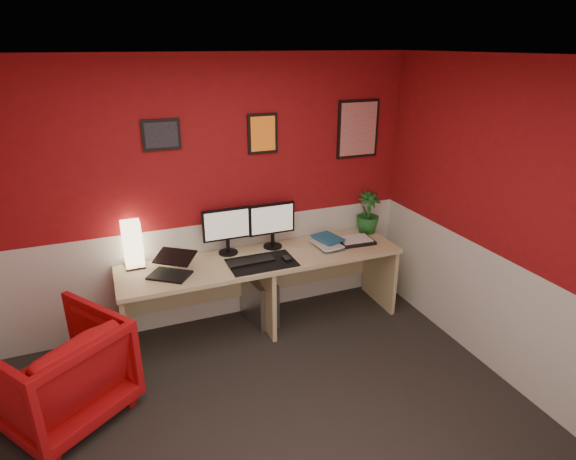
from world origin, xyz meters
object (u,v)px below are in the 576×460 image
(desk, at_px, (264,292))
(laptop, at_px, (169,264))
(potted_plant, at_px, (368,213))
(armchair, at_px, (58,372))
(shoji_lamp, at_px, (133,246))
(zen_tray, at_px, (355,241))
(monitor_right, at_px, (272,219))
(pc_tower, at_px, (259,300))
(monitor_left, at_px, (227,224))

(desk, xyz_separation_m, laptop, (-0.85, -0.06, 0.47))
(potted_plant, distance_m, armchair, 3.11)
(desk, distance_m, shoji_lamp, 1.27)
(zen_tray, distance_m, armchair, 2.79)
(shoji_lamp, bearing_deg, laptop, -49.59)
(monitor_right, height_order, pc_tower, monitor_right)
(desk, bearing_deg, monitor_right, 49.44)
(laptop, xyz_separation_m, zen_tray, (1.81, 0.06, -0.09))
(pc_tower, bearing_deg, monitor_left, 151.31)
(monitor_right, bearing_deg, zen_tray, -13.90)
(desk, relative_size, potted_plant, 6.09)
(monitor_right, bearing_deg, potted_plant, 0.19)
(zen_tray, height_order, armchair, armchair)
(monitor_right, xyz_separation_m, armchair, (-1.92, -0.77, -0.64))
(monitor_right, relative_size, potted_plant, 1.36)
(pc_tower, height_order, armchair, armchair)
(potted_plant, bearing_deg, monitor_right, -179.81)
(monitor_right, bearing_deg, monitor_left, 177.77)
(monitor_left, bearing_deg, pc_tower, -19.74)
(monitor_right, relative_size, pc_tower, 1.29)
(laptop, xyz_separation_m, monitor_right, (1.02, 0.25, 0.18))
(laptop, bearing_deg, desk, 40.72)
(monitor_left, bearing_deg, desk, -37.46)
(shoji_lamp, relative_size, monitor_left, 0.69)
(laptop, relative_size, monitor_right, 0.57)
(pc_tower, bearing_deg, laptop, -177.13)
(laptop, height_order, armchair, laptop)
(potted_plant, relative_size, pc_tower, 0.95)
(monitor_right, height_order, zen_tray, monitor_right)
(zen_tray, bearing_deg, potted_plant, 38.40)
(desk, height_order, monitor_right, monitor_right)
(laptop, height_order, monitor_right, monitor_right)
(laptop, relative_size, monitor_left, 0.57)
(monitor_left, xyz_separation_m, monitor_right, (0.44, -0.02, 0.00))
(desk, height_order, laptop, laptop)
(zen_tray, xyz_separation_m, armchair, (-2.71, -0.57, -0.36))
(shoji_lamp, bearing_deg, zen_tray, -6.61)
(shoji_lamp, bearing_deg, potted_plant, -0.98)
(monitor_left, bearing_deg, shoji_lamp, 178.21)
(desk, xyz_separation_m, pc_tower, (-0.01, 0.11, -0.14))
(desk, height_order, shoji_lamp, shoji_lamp)
(zen_tray, bearing_deg, monitor_left, 170.16)
(shoji_lamp, bearing_deg, monitor_left, -1.79)
(monitor_left, bearing_deg, armchair, -152.15)
(laptop, bearing_deg, monitor_left, 61.55)
(laptop, bearing_deg, shoji_lamp, 166.97)
(laptop, xyz_separation_m, potted_plant, (2.06, 0.26, 0.10))
(shoji_lamp, bearing_deg, armchair, -128.66)
(zen_tray, bearing_deg, desk, 179.75)
(desk, height_order, zen_tray, zen_tray)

